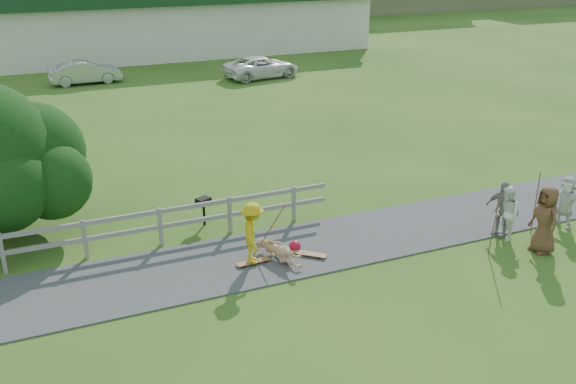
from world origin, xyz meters
name	(u,v)px	position (x,y,z in m)	size (l,w,h in m)	color
ground	(274,285)	(0.00, 0.00, 0.00)	(260.00, 260.00, 0.00)	#2A5017
path	(252,258)	(0.00, 1.50, 0.02)	(34.00, 3.00, 0.04)	#3A3B3D
fence	(59,238)	(-4.62, 3.30, 0.72)	(15.05, 0.10, 1.10)	slate
strip_mall	(141,16)	(4.00, 34.94, 2.58)	(32.50, 10.75, 5.10)	beige
skater_rider	(253,237)	(-0.09, 1.19, 0.82)	(1.05, 0.61, 1.63)	gold
skater_fallen	(279,251)	(0.62, 1.11, 0.28)	(1.56, 0.37, 0.57)	tan
spectator_a	(507,213)	(6.92, -0.17, 0.78)	(0.76, 0.59, 1.57)	white
spectator_b	(502,209)	(6.96, 0.06, 0.82)	(0.96, 0.40, 1.64)	gray
spectator_c	(545,220)	(7.32, -1.17, 0.94)	(0.92, 0.60, 1.88)	brown
spectator_d	(566,202)	(9.11, -0.16, 0.77)	(1.43, 0.46, 1.54)	silver
car_silver	(85,72)	(-1.24, 25.64, 0.66)	(1.40, 4.00, 1.32)	#A6A8AE
car_white	(262,67)	(8.68, 23.15, 0.64)	(2.13, 4.62, 1.29)	white
bbq	(204,212)	(-0.54, 4.09, 0.43)	(0.40, 0.30, 0.86)	black
longboard_rider	(253,263)	(-0.09, 1.19, 0.05)	(0.90, 0.22, 0.10)	brown
longboard_fallen	(309,255)	(1.42, 1.01, 0.05)	(0.95, 0.23, 0.11)	brown
helmet	(295,246)	(1.22, 1.46, 0.16)	(0.32, 0.32, 0.32)	#B30F29
pole_rider	(269,226)	(0.51, 1.59, 0.84)	(0.03, 0.03, 1.67)	brown
pole_spec_left	(495,221)	(5.99, -0.76, 0.96)	(0.03, 0.03, 1.92)	brown
pole_spec_right	(535,203)	(7.90, -0.20, 0.94)	(0.03, 0.03, 1.87)	brown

